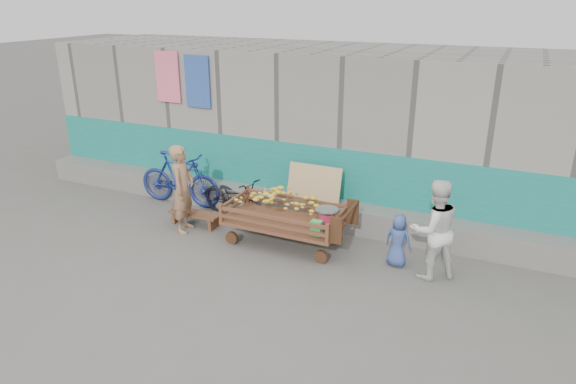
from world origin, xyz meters
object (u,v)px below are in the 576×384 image
at_px(child, 398,240).
at_px(bicycle_dark, 234,198).
at_px(woman, 434,230).
at_px(banana_cart, 282,210).
at_px(bicycle_blue, 180,179).
at_px(bench, 195,216).
at_px(vendor_man, 183,189).

xyz_separation_m(child, bicycle_dark, (-3.23, 0.53, -0.02)).
bearing_deg(bicycle_dark, woman, -85.54).
relative_size(banana_cart, bicycle_blue, 1.18).
xyz_separation_m(bench, bicycle_blue, (-0.84, 0.73, 0.36)).
relative_size(woman, child, 1.81).
bearing_deg(child, bicycle_dark, -0.05).
distance_m(child, bicycle_blue, 4.62).
xyz_separation_m(vendor_man, bicycle_dark, (0.52, 0.86, -0.39)).
bearing_deg(bench, bicycle_dark, 50.28).
bearing_deg(woman, bicycle_dark, -45.27).
bearing_deg(child, bench, 10.26).
height_order(banana_cart, child, banana_cart).
xyz_separation_m(woman, child, (-0.53, 0.13, -0.34)).
bearing_deg(woman, child, -48.89).
height_order(woman, child, woman).
bearing_deg(child, bicycle_blue, 0.93).
bearing_deg(vendor_man, bench, -18.88).
relative_size(child, bicycle_blue, 0.47).
relative_size(bench, bicycle_dark, 0.65).
bearing_deg(bicycle_dark, vendor_man, 163.24).
distance_m(bench, child, 3.74).
relative_size(woman, bicycle_blue, 0.85).
bearing_deg(bicycle_blue, bicycle_dark, -98.64).
xyz_separation_m(bench, woman, (4.26, -0.07, 0.59)).
xyz_separation_m(banana_cart, bicycle_dark, (-1.29, 0.62, -0.21)).
bearing_deg(bicycle_blue, bench, -133.83).
relative_size(vendor_man, bicycle_blue, 0.88).
bearing_deg(woman, vendor_man, -32.69).
distance_m(woman, bicycle_dark, 3.84).
height_order(banana_cart, bench, banana_cart).
xyz_separation_m(bicycle_dark, bicycle_blue, (-1.33, 0.14, 0.14)).
bearing_deg(banana_cart, child, 2.48).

